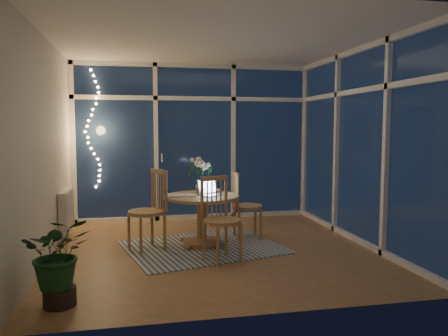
{
  "coord_description": "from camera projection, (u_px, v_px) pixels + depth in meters",
  "views": [
    {
      "loc": [
        -0.98,
        -5.35,
        1.54
      ],
      "look_at": [
        0.15,
        0.25,
        1.01
      ],
      "focal_mm": 35.0,
      "sensor_mm": 36.0,
      "label": 1
    }
  ],
  "objects": [
    {
      "name": "potted_plant",
      "position": [
        59.0,
        263.0,
        3.75
      ],
      "size": [
        0.61,
        0.55,
        0.76
      ],
      "primitive_type": "imported",
      "rotation": [
        0.0,
        0.0,
        0.17
      ],
      "color": "#184420",
      "rests_on": "floor"
    },
    {
      "name": "window_wall_back",
      "position": [
        195.0,
        142.0,
        7.35
      ],
      "size": [
        4.0,
        0.1,
        2.6
      ],
      "primitive_type": "cube",
      "color": "white",
      "rests_on": "floor"
    },
    {
      "name": "garden_patio",
      "position": [
        199.0,
        194.0,
        10.54
      ],
      "size": [
        12.0,
        6.0,
        0.1
      ],
      "primitive_type": "cube",
      "color": "black",
      "rests_on": "ground"
    },
    {
      "name": "wall_right",
      "position": [
        363.0,
        146.0,
        5.83
      ],
      "size": [
        0.04,
        4.0,
        2.6
      ],
      "primitive_type": "cube",
      "color": "silver",
      "rests_on": "floor"
    },
    {
      "name": "ceiling",
      "position": [
        216.0,
        41.0,
        5.31
      ],
      "size": [
        4.0,
        4.0,
        0.0
      ],
      "primitive_type": "plane",
      "color": "white",
      "rests_on": "wall_back"
    },
    {
      "name": "bowl",
      "position": [
        215.0,
        191.0,
        5.97
      ],
      "size": [
        0.18,
        0.18,
        0.04
      ],
      "primitive_type": "imported",
      "rotation": [
        0.0,
        0.0,
        0.25
      ],
      "color": "silver",
      "rests_on": "dining_table"
    },
    {
      "name": "dining_table",
      "position": [
        202.0,
        220.0,
        5.7
      ],
      "size": [
        1.19,
        1.19,
        0.67
      ],
      "primitive_type": "cylinder",
      "rotation": [
        0.0,
        0.0,
        0.25
      ],
      "color": "olive",
      "rests_on": "floor"
    },
    {
      "name": "garden_shrubs",
      "position": [
        146.0,
        183.0,
        8.67
      ],
      "size": [
        0.9,
        0.9,
        0.9
      ],
      "primitive_type": "sphere",
      "color": "#163218",
      "rests_on": "ground"
    },
    {
      "name": "newspapers",
      "position": [
        183.0,
        195.0,
        5.64
      ],
      "size": [
        0.37,
        0.3,
        0.02
      ],
      "primitive_type": "cube",
      "rotation": [
        0.0,
        0.0,
        -0.11
      ],
      "color": "silver",
      "rests_on": "dining_table"
    },
    {
      "name": "chair_left",
      "position": [
        146.0,
        210.0,
        5.44
      ],
      "size": [
        0.64,
        0.64,
        1.03
      ],
      "primitive_type": "cube",
      "rotation": [
        0.0,
        0.0,
        -1.12
      ],
      "color": "olive",
      "rests_on": "floor"
    },
    {
      "name": "floor",
      "position": [
        216.0,
        249.0,
        5.55
      ],
      "size": [
        4.0,
        4.0,
        0.0
      ],
      "primitive_type": "plane",
      "color": "olive",
      "rests_on": "ground"
    },
    {
      "name": "phone",
      "position": [
        204.0,
        195.0,
        5.66
      ],
      "size": [
        0.12,
        0.11,
        0.01
      ],
      "primitive_type": "cube",
      "rotation": [
        0.0,
        0.0,
        0.66
      ],
      "color": "black",
      "rests_on": "dining_table"
    },
    {
      "name": "rug",
      "position": [
        203.0,
        247.0,
        5.64
      ],
      "size": [
        2.2,
        1.92,
        0.01
      ],
      "primitive_type": "cube",
      "rotation": [
        0.0,
        0.0,
        0.25
      ],
      "color": "beige",
      "rests_on": "floor"
    },
    {
      "name": "neighbour_roof",
      "position": [
        177.0,
        107.0,
        13.71
      ],
      "size": [
        7.0,
        3.0,
        2.2
      ],
      "primitive_type": "cube",
      "color": "#2F3238",
      "rests_on": "ground"
    },
    {
      "name": "radiator",
      "position": [
        66.0,
        211.0,
        6.01
      ],
      "size": [
        0.1,
        0.7,
        0.58
      ],
      "primitive_type": "cube",
      "color": "silver",
      "rests_on": "wall_left"
    },
    {
      "name": "garden_fence",
      "position": [
        176.0,
        154.0,
        10.84
      ],
      "size": [
        11.0,
        0.08,
        1.8
      ],
      "primitive_type": "cube",
      "color": "#362413",
      "rests_on": "ground"
    },
    {
      "name": "flower_vase",
      "position": [
        202.0,
        185.0,
        5.89
      ],
      "size": [
        0.25,
        0.25,
        0.21
      ],
      "primitive_type": "imported",
      "rotation": [
        0.0,
        0.0,
        0.25
      ],
      "color": "white",
      "rests_on": "dining_table"
    },
    {
      "name": "wall_front",
      "position": [
        261.0,
        158.0,
        3.48
      ],
      "size": [
        4.0,
        0.04,
        2.6
      ],
      "primitive_type": "cube",
      "color": "silver",
      "rests_on": "floor"
    },
    {
      "name": "wall_left",
      "position": [
        46.0,
        149.0,
        5.04
      ],
      "size": [
        0.04,
        4.0,
        2.6
      ],
      "primitive_type": "cube",
      "color": "silver",
      "rests_on": "floor"
    },
    {
      "name": "fairy_lights",
      "position": [
        93.0,
        129.0,
        6.92
      ],
      "size": [
        0.24,
        0.1,
        1.85
      ],
      "primitive_type": null,
      "color": "#FFB766",
      "rests_on": "window_wall_back"
    },
    {
      "name": "window_wall_right",
      "position": [
        360.0,
        146.0,
        5.82
      ],
      "size": [
        0.1,
        4.0,
        2.6
      ],
      "primitive_type": "cube",
      "color": "white",
      "rests_on": "floor"
    },
    {
      "name": "chair_front",
      "position": [
        222.0,
        219.0,
        5.03
      ],
      "size": [
        0.59,
        0.59,
        0.99
      ],
      "primitive_type": "cube",
      "rotation": [
        0.0,
        0.0,
        0.37
      ],
      "color": "olive",
      "rests_on": "floor"
    },
    {
      "name": "laptop",
      "position": [
        213.0,
        187.0,
        5.67
      ],
      "size": [
        0.39,
        0.38,
        0.22
      ],
      "primitive_type": null,
      "rotation": [
        0.0,
        0.0,
        0.52
      ],
      "color": "silver",
      "rests_on": "dining_table"
    },
    {
      "name": "wall_back",
      "position": [
        195.0,
        142.0,
        7.39
      ],
      "size": [
        4.0,
        0.04,
        2.6
      ],
      "primitive_type": "cube",
      "color": "silver",
      "rests_on": "floor"
    },
    {
      "name": "chair_right",
      "position": [
        247.0,
        205.0,
        6.06
      ],
      "size": [
        0.45,
        0.45,
        0.95
      ],
      "primitive_type": "cube",
      "rotation": [
        0.0,
        0.0,
        1.56
      ],
      "color": "olive",
      "rests_on": "floor"
    }
  ]
}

